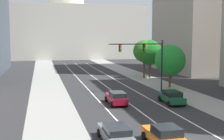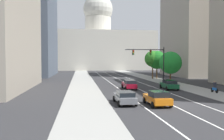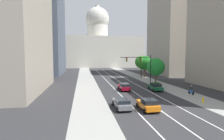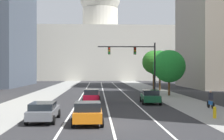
% 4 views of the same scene
% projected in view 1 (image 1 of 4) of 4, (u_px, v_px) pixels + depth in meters
% --- Properties ---
extents(ground_plane, '(400.00, 400.00, 0.00)m').
position_uv_depth(ground_plane, '(92.00, 76.00, 60.50)').
color(ground_plane, '#2B2B2D').
extents(sidewalk_left, '(5.08, 130.00, 0.01)m').
position_uv_depth(sidewalk_left, '(47.00, 81.00, 53.63)').
color(sidewalk_left, gray).
rests_on(sidewalk_left, ground).
extents(sidewalk_right, '(5.08, 130.00, 0.01)m').
position_uv_depth(sidewalk_right, '(143.00, 78.00, 57.69)').
color(sidewalk_right, gray).
rests_on(sidewalk_right, ground).
extents(lane_stripe_left, '(0.16, 90.00, 0.01)m').
position_uv_depth(lane_stripe_left, '(88.00, 89.00, 45.25)').
color(lane_stripe_left, white).
rests_on(lane_stripe_left, ground).
extents(lane_stripe_center, '(0.16, 90.00, 0.01)m').
position_uv_depth(lane_stripe_center, '(109.00, 88.00, 45.98)').
color(lane_stripe_center, white).
rests_on(lane_stripe_center, ground).
extents(lane_stripe_right, '(0.16, 90.00, 0.01)m').
position_uv_depth(lane_stripe_right, '(129.00, 88.00, 46.71)').
color(lane_stripe_right, white).
rests_on(lane_stripe_right, ground).
extents(capitol_building, '(54.33, 28.83, 39.59)m').
position_uv_depth(capitol_building, '(66.00, 25.00, 115.34)').
color(capitol_building, beige).
rests_on(capitol_building, ground).
extents(car_crimson, '(1.95, 4.51, 1.55)m').
position_uv_depth(car_crimson, '(116.00, 98.00, 34.84)').
color(car_crimson, maroon).
rests_on(car_crimson, ground).
extents(car_orange, '(2.11, 4.12, 1.54)m').
position_uv_depth(car_orange, '(164.00, 135.00, 21.51)').
color(car_orange, orange).
rests_on(car_orange, ground).
extents(car_gray, '(2.01, 4.69, 1.37)m').
position_uv_depth(car_gray, '(116.00, 133.00, 22.11)').
color(car_gray, slate).
rests_on(car_gray, ground).
extents(car_green, '(2.17, 4.58, 1.50)m').
position_uv_depth(car_green, '(172.00, 97.00, 35.35)').
color(car_green, '#14512D').
rests_on(car_green, ground).
extents(traffic_signal_mast, '(7.70, 0.39, 7.29)m').
position_uv_depth(traffic_signal_mast, '(146.00, 55.00, 42.21)').
color(traffic_signal_mast, black).
rests_on(traffic_signal_mast, ground).
extents(street_tree_near_right, '(4.72, 4.72, 7.16)m').
position_uv_depth(street_tree_near_right, '(150.00, 53.00, 57.51)').
color(street_tree_near_right, '#51381E').
rests_on(street_tree_near_right, ground).
extents(street_tree_mid_right, '(4.68, 4.68, 6.53)m').
position_uv_depth(street_tree_mid_right, '(170.00, 60.00, 46.46)').
color(street_tree_mid_right, '#51381E').
rests_on(street_tree_mid_right, ground).
extents(street_tree_far_right, '(4.15, 4.15, 7.15)m').
position_uv_depth(street_tree_far_right, '(144.00, 51.00, 57.34)').
color(street_tree_far_right, '#51381E').
rests_on(street_tree_far_right, ground).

